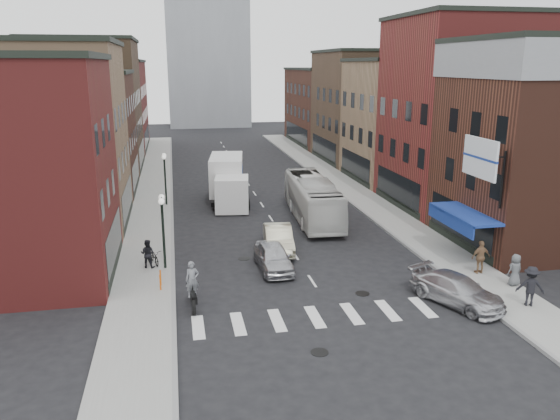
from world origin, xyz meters
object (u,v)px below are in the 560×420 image
object	(u,v)px
bike_rack	(160,280)
parked_bicycle	(154,256)
curb_car	(457,290)
sedan_left_far	(278,239)
billboard_sign	(481,159)
transit_bus	(312,199)
sedan_left_near	(273,257)
streetlamp_far	(165,170)
ped_left_solo	(147,254)
motorcycle_rider	(193,286)
ped_right_a	(530,286)
ped_right_b	(481,257)
box_truck	(228,181)
ped_right_c	(515,270)
streetlamp_near	(163,218)

from	to	relation	value
bike_rack	parked_bicycle	bearing A→B (deg)	96.18
curb_car	sedan_left_far	bearing A→B (deg)	102.49
billboard_sign	sedan_left_far	xyz separation A→B (m)	(-9.39, 5.50, -5.39)
billboard_sign	transit_bus	size ratio (longest dim) A/B	0.34
sedan_left_near	billboard_sign	bearing A→B (deg)	-15.28
streetlamp_far	ped_left_solo	distance (m)	13.92
ped_left_solo	transit_bus	bearing A→B (deg)	-124.73
motorcycle_rider	ped_right_a	xyz separation A→B (m)	(14.98, -2.98, 0.03)
ped_right_b	ped_right_a	bearing A→B (deg)	87.69
box_truck	ped_left_solo	xyz separation A→B (m)	(-5.78, -13.86, -0.85)
billboard_sign	ped_right_c	distance (m)	5.74
motorcycle_rider	streetlamp_near	bearing A→B (deg)	99.80
box_truck	sedan_left_near	distance (m)	15.18
motorcycle_rider	ped_right_a	bearing A→B (deg)	-15.84
bike_rack	ped_right_b	xyz separation A→B (m)	(16.40, -1.26, 0.49)
motorcycle_rider	billboard_sign	bearing A→B (deg)	1.32
streetlamp_near	ped_right_a	distance (m)	18.22
sedan_left_far	ped_right_a	bearing A→B (deg)	-40.07
parked_bicycle	ped_right_a	bearing A→B (deg)	-44.15
billboard_sign	ped_right_c	size ratio (longest dim) A/B	2.30
streetlamp_far	box_truck	bearing A→B (deg)	1.37
sedan_left_far	billboard_sign	bearing A→B (deg)	-24.47
streetlamp_near	sedan_left_near	world-z (taller)	streetlamp_near
streetlamp_far	sedan_left_near	xyz separation A→B (m)	(5.75, -15.00, -2.20)
billboard_sign	streetlamp_near	distance (m)	16.68
ped_left_solo	ped_right_b	size ratio (longest dim) A/B	0.88
sedan_left_near	ped_right_b	xyz separation A→B (m)	(10.45, -2.96, 0.33)
motorcycle_rider	transit_bus	world-z (taller)	transit_bus
sedan_left_near	parked_bicycle	bearing A→B (deg)	162.73
billboard_sign	parked_bicycle	bearing A→B (deg)	165.52
ped_right_a	sedan_left_near	bearing A→B (deg)	-8.71
motorcycle_rider	ped_right_a	world-z (taller)	motorcycle_rider
bike_rack	motorcycle_rider	size ratio (longest dim) A/B	0.36
motorcycle_rider	ped_right_c	world-z (taller)	motorcycle_rider
parked_bicycle	ped_right_b	xyz separation A→B (m)	(16.78, -4.74, 0.49)
streetlamp_far	bike_rack	bearing A→B (deg)	-90.69
motorcycle_rider	streetlamp_far	bearing A→B (deg)	89.28
box_truck	sedan_left_far	bearing A→B (deg)	-74.14
streetlamp_far	ped_left_solo	bearing A→B (deg)	-93.76
streetlamp_far	sedan_left_near	size ratio (longest dim) A/B	0.98
streetlamp_near	bike_rack	xyz separation A→B (m)	(-0.20, -2.70, -2.36)
box_truck	parked_bicycle	bearing A→B (deg)	-104.47
ped_left_solo	ped_right_a	xyz separation A→B (m)	(17.17, -8.25, 0.15)
sedan_left_far	curb_car	xyz separation A→B (m)	(6.69, -8.90, -0.07)
billboard_sign	ped_left_solo	bearing A→B (deg)	167.48
streetlamp_far	motorcycle_rider	world-z (taller)	streetlamp_far
bike_rack	ped_right_b	bearing A→B (deg)	-4.41
box_truck	ped_right_a	xyz separation A→B (m)	(11.39, -22.12, -0.70)
sedan_left_near	ped_right_c	world-z (taller)	ped_right_c
streetlamp_far	ped_left_solo	size ratio (longest dim) A/B	2.63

